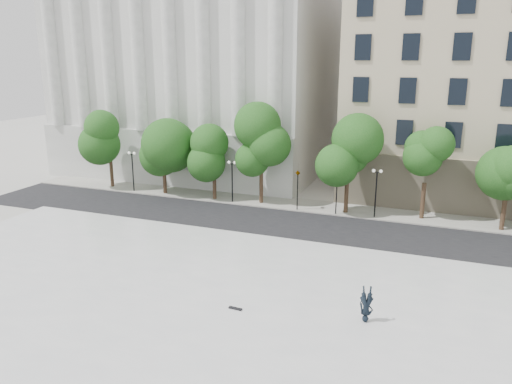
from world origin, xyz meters
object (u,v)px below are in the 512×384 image
person_lying (366,317)px  traffic_light_east (337,174)px  skateboard (235,308)px  traffic_light_west (298,170)px

person_lying → traffic_light_east: bearing=95.6°
skateboard → traffic_light_east: bearing=89.7°
traffic_light_west → person_lying: (9.05, -18.42, -3.05)m
traffic_light_west → traffic_light_east: bearing=0.0°
traffic_light_west → person_lying: size_ratio=2.22×
traffic_light_west → traffic_light_east: 3.55m
traffic_light_east → skateboard: 19.92m
traffic_light_east → skateboard: (-1.20, -19.62, -3.19)m
traffic_light_east → person_lying: 19.45m
person_lying → skateboard: person_lying is taller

